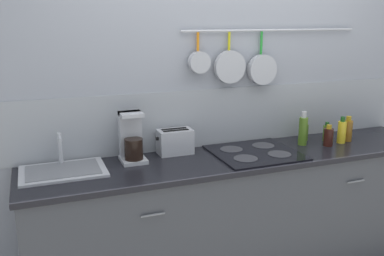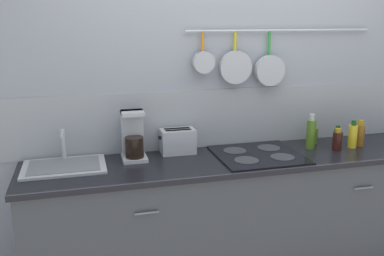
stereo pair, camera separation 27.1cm
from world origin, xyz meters
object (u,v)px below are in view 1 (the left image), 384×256
bottle_sesame_oil (328,137)px  bottle_dish_soap (348,130)px  bottle_hot_sauce (342,131)px  toaster (175,142)px  bottle_olive_oil (303,130)px  bottle_vinegar (327,133)px  bottle_cooking_wine (304,132)px  coffee_maker (132,141)px

bottle_sesame_oil → bottle_dish_soap: size_ratio=0.82×
bottle_hot_sauce → bottle_dish_soap: (0.08, 0.03, -0.00)m
toaster → bottle_hot_sauce: 1.25m
toaster → bottle_olive_oil: 0.95m
bottle_sesame_oil → bottle_vinegar: size_ratio=1.09×
toaster → bottle_vinegar: (1.17, -0.11, -0.02)m
bottle_cooking_wine → bottle_vinegar: bearing=-26.4°
coffee_maker → bottle_dish_soap: size_ratio=1.70×
bottle_hot_sauce → bottle_cooking_wine: bearing=144.1°
toaster → bottle_cooking_wine: bearing=-1.9°
toaster → bottle_olive_oil: bearing=-8.2°
coffee_maker → bottle_hot_sauce: coffee_maker is taller
bottle_cooking_wine → bottle_dish_soap: size_ratio=0.77×
toaster → bottle_cooking_wine: (1.02, -0.03, -0.02)m
bottle_sesame_oil → toaster: bearing=168.5°
bottle_sesame_oil → bottle_dish_soap: bottle_dish_soap is taller
coffee_maker → bottle_olive_oil: 1.25m
toaster → bottle_sesame_oil: bearing=-11.5°
bottle_vinegar → bottle_hot_sauce: (0.07, -0.08, 0.02)m
toaster → bottle_hot_sauce: bearing=-8.9°
bottle_vinegar → bottle_sesame_oil: bearing=-122.3°
bottle_cooking_wine → bottle_vinegar: bottle_cooking_wine is taller
bottle_hot_sauce → coffee_maker: bearing=174.3°
bottle_hot_sauce → bottle_dish_soap: bottle_hot_sauce is taller
bottle_hot_sauce → bottle_dish_soap: 0.08m
coffee_maker → bottle_sesame_oil: 1.42m
toaster → bottle_vinegar: 1.17m
toaster → bottle_dish_soap: bearing=-7.3°
bottle_vinegar → bottle_hot_sauce: 0.11m
bottle_olive_oil → bottle_sesame_oil: bottle_olive_oil is taller
toaster → bottle_hot_sauce: (1.24, -0.19, 0.00)m
bottle_cooking_wine → bottle_dish_soap: 0.33m
bottle_vinegar → bottle_dish_soap: size_ratio=0.76×
coffee_maker → bottle_cooking_wine: bearing=0.2°
coffee_maker → bottle_cooking_wine: (1.32, 0.01, -0.07)m
bottle_cooking_wine → bottle_sesame_oil: 0.21m
coffee_maker → bottle_sesame_oil: size_ratio=2.06×
bottle_olive_oil → bottle_sesame_oil: size_ratio=1.60×
bottle_dish_soap → bottle_cooking_wine: bearing=155.9°
coffee_maker → bottle_hot_sauce: size_ratio=1.62×
bottle_vinegar → coffee_maker: bearing=177.3°
bottle_dish_soap → coffee_maker: bearing=175.5°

